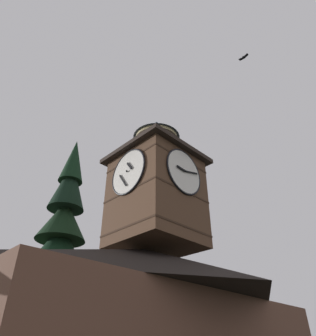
% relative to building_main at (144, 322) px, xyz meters
% --- Properties ---
extents(building_main, '(15.98, 8.99, 6.76)m').
position_rel_building_main_xyz_m(building_main, '(0.00, 0.00, 0.00)').
color(building_main, brown).
rests_on(building_main, ground_plane).
extents(clock_tower, '(4.74, 4.74, 8.24)m').
position_rel_building_main_xyz_m(clock_tower, '(-0.32, 0.45, 6.76)').
color(clock_tower, brown).
rests_on(clock_tower, building_main).
extents(pine_tree_behind, '(5.55, 5.55, 16.84)m').
position_rel_building_main_xyz_m(pine_tree_behind, '(1.01, -7.26, 3.47)').
color(pine_tree_behind, '#473323').
rests_on(pine_tree_behind, ground_plane).
extents(moon, '(2.37, 2.37, 2.37)m').
position_rel_building_main_xyz_m(moon, '(-17.40, -30.23, 5.83)').
color(moon, silver).
extents(flying_bird_high, '(0.23, 0.64, 0.13)m').
position_rel_building_main_xyz_m(flying_bird_high, '(-2.46, 6.05, 14.66)').
color(flying_bird_high, black).
extents(flying_bird_low, '(0.32, 0.69, 0.13)m').
position_rel_building_main_xyz_m(flying_bird_low, '(-6.21, -3.18, 14.16)').
color(flying_bird_low, black).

